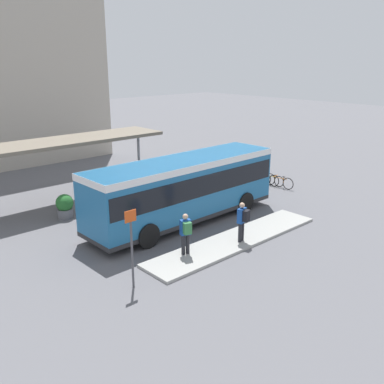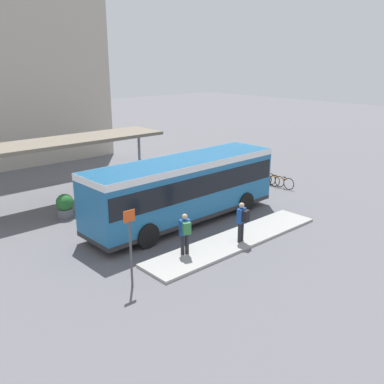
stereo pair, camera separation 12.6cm
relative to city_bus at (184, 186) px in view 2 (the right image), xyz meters
name	(u,v)px [view 2 (the right image)]	position (x,y,z in m)	size (l,w,h in m)	color
ground_plane	(184,221)	(-0.01, 0.00, -1.80)	(120.00, 120.00, 0.00)	#5B5B60
curb_island	(235,240)	(0.06, -3.28, -1.74)	(9.12, 1.80, 0.12)	#9E9E99
city_bus	(184,186)	(0.00, 0.00, 0.00)	(10.13, 2.75, 3.09)	#1E6093
pedestrian_waiting	(185,232)	(-2.54, -2.96, -0.72)	(0.48, 0.52, 1.69)	#232328
pedestrian_companion	(242,220)	(0.06, -3.62, -0.70)	(0.46, 0.50, 1.72)	#232328
bicycle_orange	(282,182)	(8.08, 0.27, -1.43)	(0.48, 1.73, 0.75)	black
bicycle_yellow	(273,180)	(8.17, 0.96, -1.46)	(0.48, 1.61, 0.69)	black
bicycle_green	(264,177)	(8.14, 1.66, -1.43)	(0.48, 1.76, 0.76)	black
bicycle_blue	(255,175)	(8.11, 2.35, -1.43)	(0.48, 1.73, 0.75)	black
station_shelter	(69,142)	(-2.55, 6.34, 1.54)	(10.52, 2.77, 3.49)	#706656
potted_planter_near_shelter	(65,206)	(-4.01, 4.35, -1.18)	(0.86, 0.86, 1.21)	slate
platform_sign	(131,245)	(-5.42, -3.48, -0.25)	(0.44, 0.08, 2.80)	#4C4C51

